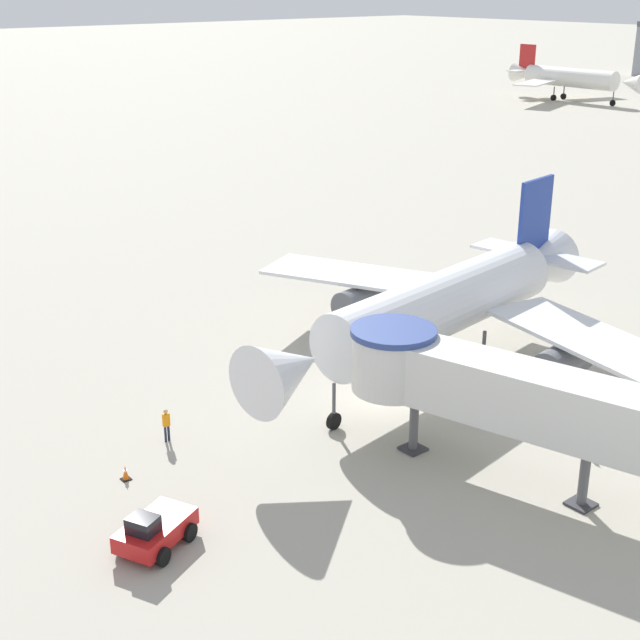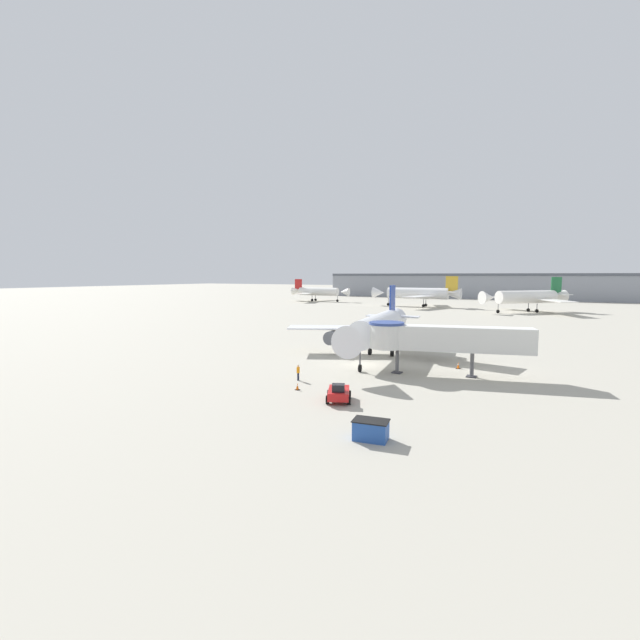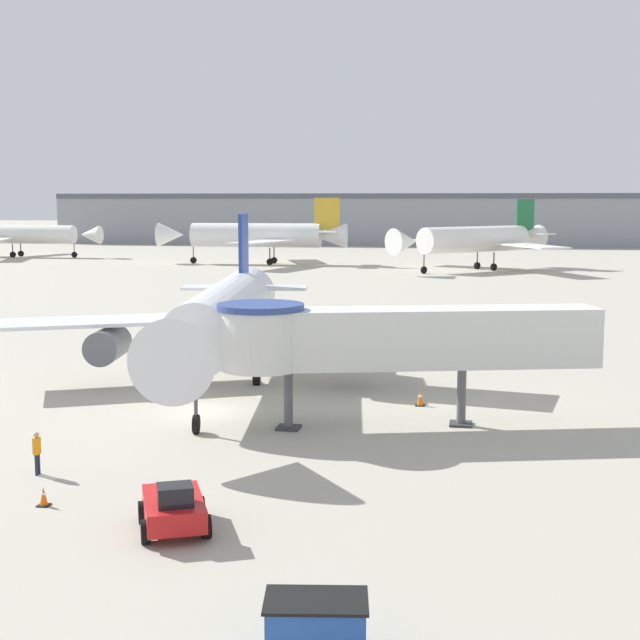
# 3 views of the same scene
# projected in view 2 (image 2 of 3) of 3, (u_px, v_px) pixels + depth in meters

# --- Properties ---
(ground_plane) EXTENTS (800.00, 800.00, 0.00)m
(ground_plane) POSITION_uv_depth(u_px,v_px,m) (367.00, 365.00, 55.36)
(ground_plane) COLOR #A8A393
(main_airplane) EXTENTS (28.74, 27.27, 9.95)m
(main_airplane) POSITION_uv_depth(u_px,v_px,m) (379.00, 328.00, 59.64)
(main_airplane) COLOR silver
(main_airplane) RESTS_ON ground_plane
(jet_bridge) EXTENTS (17.99, 7.38, 6.04)m
(jet_bridge) POSITION_uv_depth(u_px,v_px,m) (437.00, 338.00, 49.12)
(jet_bridge) COLOR silver
(jet_bridge) RESTS_ON ground_plane
(pushback_tug_red) EXTENTS (3.08, 3.82, 1.79)m
(pushback_tug_red) POSITION_uv_depth(u_px,v_px,m) (339.00, 393.00, 39.14)
(pushback_tug_red) COLOR red
(pushback_tug_red) RESTS_ON ground_plane
(service_container_blue) EXTENTS (2.69, 1.92, 1.43)m
(service_container_blue) POSITION_uv_depth(u_px,v_px,m) (371.00, 430.00, 30.02)
(service_container_blue) COLOR #234C9E
(service_container_blue) RESTS_ON ground_plane
(traffic_cone_starboard_wing) EXTENTS (0.51, 0.51, 0.83)m
(traffic_cone_starboard_wing) POSITION_uv_depth(u_px,v_px,m) (458.00, 365.00, 52.95)
(traffic_cone_starboard_wing) COLOR black
(traffic_cone_starboard_wing) RESTS_ON ground_plane
(traffic_cone_apron_front) EXTENTS (0.43, 0.43, 0.71)m
(traffic_cone_apron_front) POSITION_uv_depth(u_px,v_px,m) (297.00, 387.00, 43.14)
(traffic_cone_apron_front) COLOR black
(traffic_cone_apron_front) RESTS_ON ground_plane
(ground_crew_marshaller) EXTENTS (0.23, 0.34, 1.75)m
(ground_crew_marshaller) POSITION_uv_depth(u_px,v_px,m) (298.00, 371.00, 46.91)
(ground_crew_marshaller) COLOR #1E2338
(ground_crew_marshaller) RESTS_ON ground_plane
(background_jet_red_tail) EXTENTS (27.78, 27.79, 9.75)m
(background_jet_red_tail) POSITION_uv_depth(u_px,v_px,m) (317.00, 292.00, 188.93)
(background_jet_red_tail) COLOR white
(background_jet_red_tail) RESTS_ON ground_plane
(background_jet_green_tail) EXTENTS (26.39, 26.38, 10.99)m
(background_jet_green_tail) POSITION_uv_depth(u_px,v_px,m) (528.00, 297.00, 132.42)
(background_jet_green_tail) COLOR white
(background_jet_green_tail) RESTS_ON ground_plane
(background_jet_gold_tail) EXTENTS (32.70, 31.38, 11.19)m
(background_jet_gold_tail) POSITION_uv_depth(u_px,v_px,m) (419.00, 293.00, 156.35)
(background_jet_gold_tail) COLOR white
(background_jet_gold_tail) RESTS_ON ground_plane
(terminal_building) EXTENTS (142.41, 18.82, 12.37)m
(terminal_building) POSITION_uv_depth(u_px,v_px,m) (467.00, 286.00, 215.96)
(terminal_building) COLOR gray
(terminal_building) RESTS_ON ground_plane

